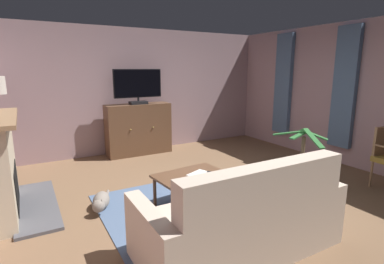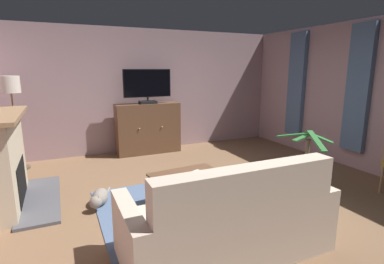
% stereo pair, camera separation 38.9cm
% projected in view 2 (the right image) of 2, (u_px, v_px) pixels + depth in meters
% --- Properties ---
extents(ground_plane, '(6.51, 6.51, 0.04)m').
position_uv_depth(ground_plane, '(215.00, 199.00, 4.26)').
color(ground_plane, brown).
extents(wall_back, '(6.51, 0.10, 2.63)m').
position_uv_depth(wall_back, '(151.00, 90.00, 6.67)').
color(wall_back, gray).
rests_on(wall_back, ground_plane).
extents(wall_right_with_window, '(0.10, 6.51, 2.63)m').
position_uv_depth(wall_right_with_window, '(368.00, 97.00, 5.19)').
color(wall_right_with_window, '#A6858B').
rests_on(wall_right_with_window, ground_plane).
extents(curtain_panel_near, '(0.10, 0.44, 2.21)m').
position_uv_depth(curtain_panel_near, '(358.00, 89.00, 5.23)').
color(curtain_panel_near, slate).
extents(curtain_panel_far, '(0.10, 0.44, 2.21)m').
position_uv_depth(curtain_panel_far, '(296.00, 85.00, 6.57)').
color(curtain_panel_far, slate).
extents(rug_central, '(2.77, 1.86, 0.01)m').
position_uv_depth(rug_central, '(203.00, 201.00, 4.14)').
color(rug_central, slate).
rests_on(rug_central, ground_plane).
extents(fireplace, '(0.96, 1.65, 1.24)m').
position_uv_depth(fireplace, '(0.00, 163.00, 3.88)').
color(fireplace, '#4C4C51').
rests_on(fireplace, ground_plane).
extents(tv_cabinet, '(1.35, 0.45, 1.07)m').
position_uv_depth(tv_cabinet, '(148.00, 129.00, 6.44)').
color(tv_cabinet, '#402A1C').
rests_on(tv_cabinet, ground_plane).
extents(television, '(1.00, 0.20, 0.71)m').
position_uv_depth(television, '(147.00, 85.00, 6.20)').
color(television, black).
rests_on(television, tv_cabinet).
extents(coffee_table, '(0.97, 0.67, 0.44)m').
position_uv_depth(coffee_table, '(187.00, 178.00, 3.92)').
color(coffee_table, brown).
rests_on(coffee_table, ground_plane).
extents(tv_remote, '(0.15, 0.16, 0.02)m').
position_uv_depth(tv_remote, '(204.00, 174.00, 3.87)').
color(tv_remote, black).
rests_on(tv_remote, coffee_table).
extents(folded_newspaper, '(0.36, 0.32, 0.01)m').
position_uv_depth(folded_newspaper, '(196.00, 174.00, 3.91)').
color(folded_newspaper, silver).
rests_on(folded_newspaper, coffee_table).
extents(sofa_floral, '(2.03, 0.93, 0.99)m').
position_uv_depth(sofa_floral, '(228.00, 223.00, 2.90)').
color(sofa_floral, '#C6B29E').
rests_on(sofa_floral, ground_plane).
extents(potted_plant_on_hearth_side, '(0.64, 0.88, 0.92)m').
position_uv_depth(potted_plant_on_hearth_side, '(306.00, 173.00, 4.47)').
color(potted_plant_on_hearth_side, '#3D4C5B').
rests_on(potted_plant_on_hearth_side, ground_plane).
extents(cat, '(0.35, 0.66, 0.23)m').
position_uv_depth(cat, '(99.00, 198.00, 3.98)').
color(cat, gray).
rests_on(cat, ground_plane).
extents(floor_lamp, '(0.32, 0.32, 1.67)m').
position_uv_depth(floor_lamp, '(12.00, 97.00, 5.19)').
color(floor_lamp, '#4C4233').
rests_on(floor_lamp, ground_plane).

